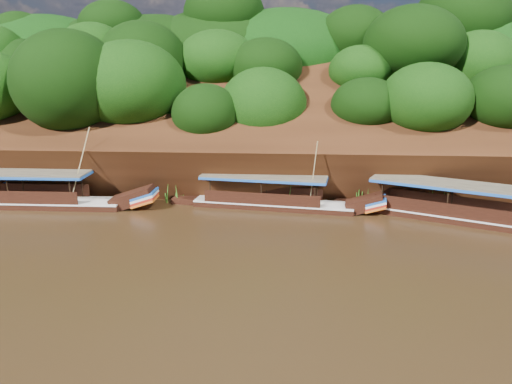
{
  "coord_description": "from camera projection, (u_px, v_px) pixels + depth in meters",
  "views": [
    {
      "loc": [
        2.13,
        -23.35,
        9.62
      ],
      "look_at": [
        0.07,
        7.0,
        1.45
      ],
      "focal_mm": 35.0,
      "sensor_mm": 36.0,
      "label": 1
    }
  ],
  "objects": [
    {
      "name": "ground",
      "position": [
        245.0,
        256.0,
        25.14
      ],
      "size": [
        160.0,
        160.0,
        0.0
      ],
      "primitive_type": "plane",
      "color": "black",
      "rests_on": "ground"
    },
    {
      "name": "boat_0",
      "position": [
        475.0,
        215.0,
        29.98
      ],
      "size": [
        13.73,
        7.79,
        5.62
      ],
      "rotation": [
        0.0,
        0.0,
        -0.44
      ],
      "color": "black",
      "rests_on": "ground"
    },
    {
      "name": "boat_1",
      "position": [
        283.0,
        201.0,
        33.0
      ],
      "size": [
        12.66,
        3.54,
        5.09
      ],
      "rotation": [
        0.0,
        0.0,
        -0.14
      ],
      "color": "black",
      "rests_on": "ground"
    },
    {
      "name": "boat_2",
      "position": [
        40.0,
        199.0,
        33.36
      ],
      "size": [
        15.07,
        2.52,
        5.76
      ],
      "rotation": [
        0.0,
        0.0,
        0.01
      ],
      "color": "black",
      "rests_on": "ground"
    },
    {
      "name": "riverbank",
      "position": [
        266.0,
        144.0,
        46.55
      ],
      "size": [
        120.0,
        30.06,
        19.4
      ],
      "color": "black",
      "rests_on": "ground"
    },
    {
      "name": "reeds",
      "position": [
        187.0,
        190.0,
        34.29
      ],
      "size": [
        49.88,
        2.28,
        1.96
      ],
      "color": "#34701C",
      "rests_on": "ground"
    }
  ]
}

